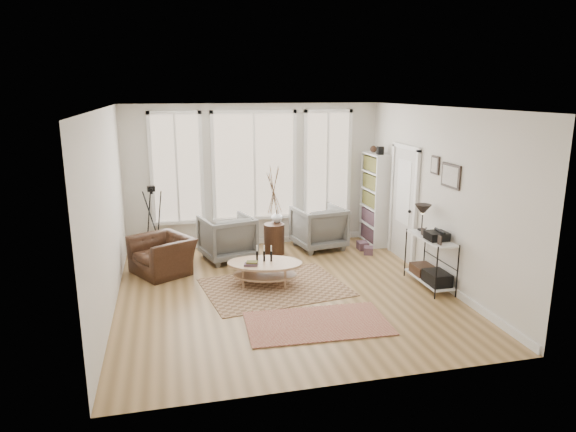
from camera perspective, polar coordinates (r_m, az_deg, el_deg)
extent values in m
plane|color=#A5804D|center=(8.33, -0.39, -8.41)|extent=(5.50, 5.50, 0.00)
plane|color=white|center=(7.72, -0.43, 11.94)|extent=(5.50, 5.50, 0.00)
cube|color=silver|center=(10.55, -3.76, 4.51)|extent=(5.20, 0.04, 2.90)
cube|color=silver|center=(5.35, 6.20, -4.84)|extent=(5.20, 0.04, 2.90)
cube|color=silver|center=(7.76, -19.47, 0.34)|extent=(0.04, 5.50, 2.90)
cube|color=silver|center=(8.84, 16.26, 2.15)|extent=(0.04, 5.50, 2.90)
cube|color=white|center=(10.85, -3.63, -2.76)|extent=(5.10, 0.04, 0.12)
cube|color=white|center=(9.20, 15.60, -6.35)|extent=(0.03, 5.40, 0.12)
cube|color=tan|center=(10.50, -3.75, 5.57)|extent=(1.60, 0.03, 2.10)
cube|color=tan|center=(10.36, -12.27, 5.17)|extent=(0.90, 0.03, 2.10)
cube|color=tan|center=(10.86, 4.37, 5.83)|extent=(0.90, 0.03, 2.10)
cube|color=white|center=(10.48, -3.74, 5.55)|extent=(1.74, 0.06, 2.24)
cube|color=white|center=(10.34, -12.27, 5.15)|extent=(1.04, 0.06, 2.24)
cube|color=white|center=(10.84, 4.40, 5.82)|extent=(1.04, 0.06, 2.24)
cube|color=white|center=(10.67, -3.63, -0.21)|extent=(4.10, 0.12, 0.06)
cube|color=silver|center=(9.90, 12.75, 1.22)|extent=(0.04, 0.88, 2.10)
cube|color=white|center=(9.84, 12.72, 2.63)|extent=(0.01, 0.55, 1.20)
cube|color=white|center=(9.47, 13.95, 0.58)|extent=(0.06, 0.08, 2.18)
cube|color=white|center=(10.33, 11.50, 1.79)|extent=(0.06, 0.08, 2.18)
cube|color=white|center=(9.72, 13.01, 7.49)|extent=(0.06, 1.06, 0.08)
sphere|color=black|center=(9.61, 13.35, 0.49)|extent=(0.06, 0.06, 0.06)
cube|color=white|center=(10.45, 10.43, 1.43)|extent=(0.30, 0.03, 1.90)
cube|color=white|center=(11.19, 8.76, 2.31)|extent=(0.30, 0.03, 1.90)
cube|color=white|center=(10.88, 10.29, 1.92)|extent=(0.02, 0.85, 1.90)
cube|color=white|center=(10.82, 9.56, 1.88)|extent=(0.30, 0.81, 1.90)
cube|color=brown|center=(10.82, 9.56, 1.88)|extent=(0.24, 0.75, 1.76)
cube|color=black|center=(10.47, 10.21, 7.18)|extent=(0.12, 0.10, 0.16)
sphere|color=#362015|center=(10.80, 9.47, 7.35)|extent=(0.14, 0.14, 0.14)
cube|color=white|center=(8.84, 15.38, -6.76)|extent=(0.37, 1.07, 0.03)
cube|color=white|center=(8.62, 15.68, -2.40)|extent=(0.37, 1.07, 0.02)
cylinder|color=black|center=(8.22, 16.16, -6.13)|extent=(0.02, 0.02, 0.85)
cylinder|color=black|center=(8.40, 18.32, -5.87)|extent=(0.02, 0.02, 0.85)
cylinder|color=black|center=(9.10, 12.93, -3.98)|extent=(0.02, 0.02, 0.85)
cylinder|color=black|center=(9.26, 14.93, -3.79)|extent=(0.02, 0.02, 0.85)
cylinder|color=black|center=(8.91, 14.63, -1.46)|extent=(0.14, 0.14, 0.02)
cylinder|color=black|center=(8.87, 14.68, -0.59)|extent=(0.02, 0.02, 0.30)
cone|color=black|center=(8.82, 14.76, 0.67)|extent=(0.28, 0.28, 0.18)
cube|color=black|center=(8.48, 16.20, -2.12)|extent=(0.32, 0.30, 0.13)
cube|color=black|center=(8.60, 16.22, -6.63)|extent=(0.32, 0.45, 0.20)
cube|color=#362015|center=(8.99, 14.75, -5.76)|extent=(0.32, 0.40, 0.16)
cube|color=black|center=(8.20, 16.51, -2.60)|extent=(0.02, 0.10, 0.14)
cube|color=black|center=(8.66, 14.75, -1.70)|extent=(0.02, 0.10, 0.12)
cube|color=black|center=(8.42, 17.65, 4.27)|extent=(0.03, 0.52, 0.38)
cube|color=silver|center=(8.41, 17.57, 4.26)|extent=(0.01, 0.44, 0.30)
cube|color=black|center=(8.83, 16.05, 5.46)|extent=(0.03, 0.24, 0.30)
cube|color=silver|center=(8.82, 15.97, 5.46)|extent=(0.01, 0.18, 0.24)
cube|color=brown|center=(8.50, -1.46, -7.91)|extent=(2.46, 2.00, 0.01)
cube|color=maroon|center=(7.27, 3.28, -11.80)|extent=(2.00, 1.17, 0.01)
ellipsoid|color=tan|center=(8.57, -2.58, -6.52)|extent=(1.20, 0.92, 0.03)
ellipsoid|color=tan|center=(8.50, -2.60, -5.28)|extent=(1.40, 1.08, 0.04)
cylinder|color=tan|center=(8.34, -4.67, -7.15)|extent=(0.04, 0.04, 0.35)
cylinder|color=tan|center=(8.46, -0.03, -6.79)|extent=(0.04, 0.04, 0.35)
cylinder|color=tan|center=(8.70, -5.06, -6.24)|extent=(0.04, 0.04, 0.35)
cylinder|color=tan|center=(8.82, -0.62, -5.91)|extent=(0.04, 0.04, 0.35)
cylinder|color=black|center=(8.50, -3.45, -4.54)|extent=(0.04, 0.04, 0.18)
cylinder|color=black|center=(8.52, -2.67, -4.49)|extent=(0.04, 0.04, 0.18)
cylinder|color=black|center=(8.54, -1.89, -4.43)|extent=(0.04, 0.04, 0.18)
cube|color=#304B29|center=(8.37, -4.08, -5.27)|extent=(0.22, 0.16, 0.06)
imported|color=slate|center=(9.83, -6.77, -2.39)|extent=(1.12, 1.14, 0.85)
imported|color=slate|center=(10.46, 3.42, -1.26)|extent=(1.08, 1.10, 0.87)
cylinder|color=#362015|center=(10.10, -1.55, -2.57)|extent=(0.40, 0.40, 0.61)
imported|color=silver|center=(10.14, -1.24, -0.04)|extent=(0.26, 0.26, 0.23)
imported|color=#362015|center=(9.32, -13.76, -4.24)|extent=(1.31, 1.26, 0.65)
cylinder|color=black|center=(9.89, -14.95, 2.55)|extent=(0.06, 0.06, 0.06)
cube|color=black|center=(9.88, -14.97, 2.95)|extent=(0.15, 0.12, 0.10)
cylinder|color=black|center=(9.80, -14.98, 2.86)|extent=(0.06, 0.08, 0.06)
cube|color=brown|center=(10.54, 8.29, -3.27)|extent=(0.21, 0.26, 0.16)
cube|color=brown|center=(10.27, 8.92, -3.80)|extent=(0.25, 0.27, 0.14)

